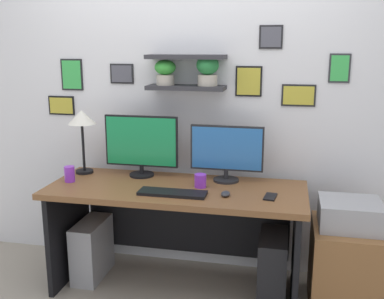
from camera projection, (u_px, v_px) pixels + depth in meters
The scene contains 15 objects.
ground_plane at pixel (177, 287), 3.21m from camera, with size 8.00×8.00×0.00m, color gray.
back_wall_assembly at pixel (190, 91), 3.32m from camera, with size 4.40×0.24×2.70m.
desk at pixel (178, 213), 3.14m from camera, with size 1.74×0.68×0.75m.
monitor_left at pixel (141, 144), 3.26m from camera, with size 0.54×0.18×0.44m.
monitor_right at pixel (227, 152), 3.14m from camera, with size 0.51×0.18×0.39m.
keyboard at pixel (172, 193), 2.89m from camera, with size 0.44×0.14×0.02m, color black.
computer_mouse at pixel (226, 194), 2.86m from camera, with size 0.06×0.09×0.03m, color #2D2D33.
desk_lamp at pixel (82, 122), 3.29m from camera, with size 0.20×0.20×0.47m.
cell_phone at pixel (270, 197), 2.83m from camera, with size 0.07×0.14×0.01m, color black.
coffee_mug at pixel (200, 181), 3.03m from camera, with size 0.08×0.08×0.09m, color purple.
water_cup at pixel (70, 174), 3.15m from camera, with size 0.07×0.07×0.11m, color purple.
drawer_cabinet at pixel (346, 268), 2.91m from camera, with size 0.44×0.50×0.56m, color brown.
printer at pixel (350, 214), 2.83m from camera, with size 0.38×0.34×0.17m, color #9E9EA3.
computer_tower_left at pixel (92, 249), 3.33m from camera, with size 0.18×0.40×0.43m, color #99999E.
computer_tower_right at pixel (272, 269), 2.98m from camera, with size 0.18×0.40×0.48m, color black.
Camera 1 is at (0.72, -2.82, 1.69)m, focal length 42.15 mm.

